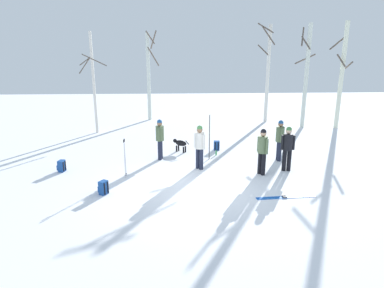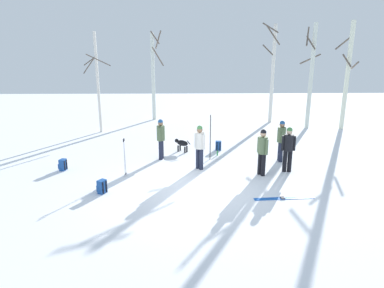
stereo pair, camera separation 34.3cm
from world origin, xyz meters
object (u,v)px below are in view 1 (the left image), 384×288
at_px(person_2, 263,149).
at_px(ski_poles_0, 125,157).
at_px(backpack_0, 217,146).
at_px(person_0, 280,138).
at_px(person_4, 200,144).
at_px(water_bottle_0, 216,153).
at_px(person_3, 160,137).
at_px(ski_pair_lying_0, 286,197).
at_px(ski_pair_planted_0, 209,137).
at_px(backpack_1, 62,166).
at_px(birch_tree_3, 306,75).
at_px(birch_tree_4, 342,75).
at_px(person_1, 288,146).
at_px(birch_tree_1, 149,75).
at_px(birch_tree_2, 268,72).
at_px(dog, 180,143).
at_px(backpack_2, 103,188).
at_px(birch_tree_0, 93,82).

xyz_separation_m(person_2, ski_poles_0, (-4.98, 0.05, -0.24)).
bearing_deg(backpack_0, ski_poles_0, -138.57).
bearing_deg(person_2, person_0, 54.24).
relative_size(person_4, water_bottle_0, 7.04).
xyz_separation_m(person_0, backpack_0, (-2.39, 1.74, -0.77)).
bearing_deg(person_3, person_2, -28.54).
xyz_separation_m(ski_pair_lying_0, backpack_0, (-1.44, 5.44, 0.20)).
distance_m(ski_pair_planted_0, backpack_1, 5.93).
distance_m(birch_tree_3, birch_tree_4, 2.04).
height_order(person_2, ski_pair_lying_0, person_2).
bearing_deg(backpack_0, backpack_1, -157.09).
bearing_deg(person_0, person_2, -125.76).
distance_m(person_1, backpack_1, 8.57).
bearing_deg(birch_tree_1, ski_pair_lying_0, -69.27).
xyz_separation_m(person_4, birch_tree_1, (-2.63, 10.61, 2.08)).
bearing_deg(birch_tree_2, ski_pair_planted_0, -119.76).
relative_size(dog, backpack_2, 1.68).
xyz_separation_m(backpack_0, water_bottle_0, (-0.13, -0.85, -0.10)).
bearing_deg(ski_poles_0, water_bottle_0, 34.23).
height_order(birch_tree_2, birch_tree_4, birch_tree_2).
xyz_separation_m(person_2, birch_tree_2, (2.96, 10.14, 2.32)).
xyz_separation_m(ski_pair_planted_0, birch_tree_4, (8.48, 5.91, 2.25)).
bearing_deg(person_4, dog, 106.07).
distance_m(dog, birch_tree_3, 9.60).
height_order(ski_pair_planted_0, birch_tree_2, birch_tree_2).
bearing_deg(birch_tree_1, person_1, -61.73).
relative_size(ski_pair_lying_0, backpack_0, 4.28).
height_order(ski_pair_planted_0, birch_tree_1, birch_tree_1).
height_order(ski_poles_0, birch_tree_2, birch_tree_2).
height_order(person_2, birch_tree_1, birch_tree_1).
relative_size(person_0, ski_pair_lying_0, 0.91).
bearing_deg(dog, ski_pair_lying_0, -59.04).
height_order(backpack_0, backpack_2, same).
bearing_deg(person_1, ski_pair_planted_0, 149.75).
relative_size(person_1, birch_tree_1, 0.29).
bearing_deg(person_2, water_bottle_0, 118.38).
height_order(person_0, person_3, same).
xyz_separation_m(person_2, birch_tree_3, (4.74, 8.21, 2.21)).
height_order(person_4, birch_tree_4, birch_tree_4).
height_order(backpack_0, water_bottle_0, backpack_0).
distance_m(person_3, ski_poles_0, 2.35).
xyz_separation_m(person_3, birch_tree_1, (-1.07, 9.28, 2.08)).
xyz_separation_m(dog, ski_pair_lying_0, (3.15, -5.25, -0.38)).
bearing_deg(person_3, birch_tree_2, 50.10).
bearing_deg(person_0, person_4, -165.48).
xyz_separation_m(person_3, ski_poles_0, (-1.18, -2.02, -0.24)).
relative_size(backpack_1, birch_tree_2, 0.07).
distance_m(birch_tree_2, birch_tree_4, 4.43).
distance_m(person_4, birch_tree_2, 10.99).
bearing_deg(birch_tree_4, birch_tree_0, -178.19).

